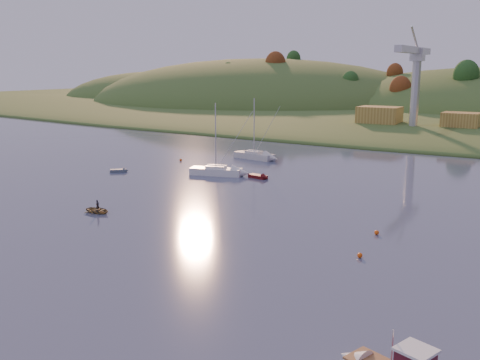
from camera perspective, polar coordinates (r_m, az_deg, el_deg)
The scene contains 19 objects.
far_shore at distance 255.76m, azimuth 23.59°, elevation 6.94°, with size 620.00×220.00×1.50m, color #3B5522.
shore_slope at distance 191.89m, azimuth 20.65°, elevation 5.85°, with size 640.00×150.00×7.00m, color #3B5522.
hill_left_far at distance 309.13m, azimuth -7.94°, elevation 8.49°, with size 120.00×100.00×32.00m, color #3B5522.
hill_left at distance 256.83m, azimuth 2.10°, elevation 7.93°, with size 170.00×140.00×44.00m, color #3B5522.
hillside_trees at distance 211.47m, azimuth 21.74°, elevation 6.26°, with size 280.00×50.00×32.00m, color #1E4E1C, non-canonical shape.
wharf at distance 148.88m, azimuth 19.23°, elevation 4.89°, with size 42.00×16.00×2.40m, color slate.
shed_west at distance 152.82m, azimuth 14.64°, elevation 6.69°, with size 11.00×8.00×4.80m, color olive.
shed_east at distance 149.00m, azimuth 22.50°, elevation 5.89°, with size 9.00×7.00×4.00m, color olive.
dock_crane at distance 145.15m, azimuth 18.17°, elevation 11.13°, with size 3.20×28.00×20.30m.
sailboat_near at distance 89.40m, azimuth -2.58°, elevation 1.01°, with size 9.03×4.96×12.00m.
sailboat_far at distance 105.41m, azimuth 1.50°, elevation 2.68°, with size 8.83×3.74×11.87m.
canoe at distance 68.45m, azimuth -14.92°, elevation -3.13°, with size 2.36×3.31×0.69m, color olive.
paddler at distance 68.36m, azimuth -14.93°, elevation -2.85°, with size 0.50×0.33×1.38m, color black.
red_tender at distance 86.51m, azimuth 2.28°, elevation 0.31°, with size 3.96×1.99×1.29m.
grey_dinghy at distance 94.39m, azimuth -12.52°, elevation 0.99°, with size 3.11×2.91×1.16m.
buoy_0 at distance 52.15m, azimuth 12.66°, elevation -7.84°, with size 0.50×0.50×0.50m, color #F2560C.
buoy_1 at distance 59.50m, azimuth 14.37°, elevation -5.45°, with size 0.50×0.50×0.50m, color #F2560C.
buoy_2 at distance 103.37m, azimuth -6.34°, elevation 2.14°, with size 0.50×0.50×0.50m, color #F2560C.
buoy_3 at distance 89.24m, azimuth -0.59°, elevation 0.67°, with size 0.50×0.50×0.50m, color #F2560C.
Camera 1 is at (37.18, -22.43, 17.57)m, focal length 40.00 mm.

